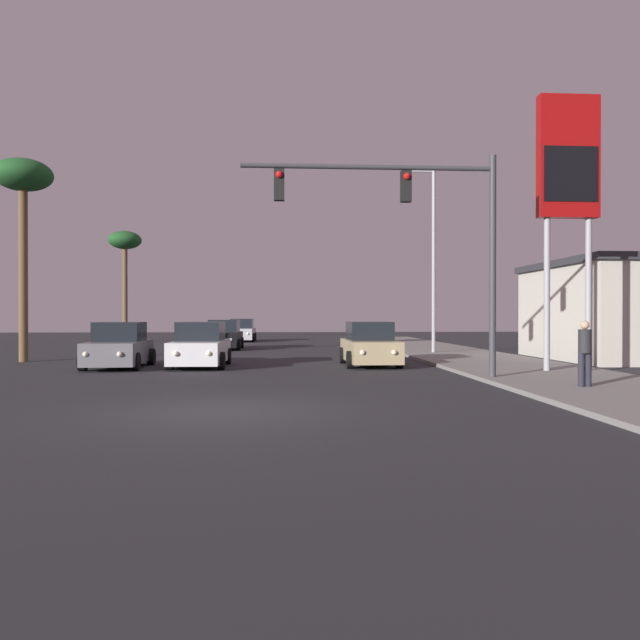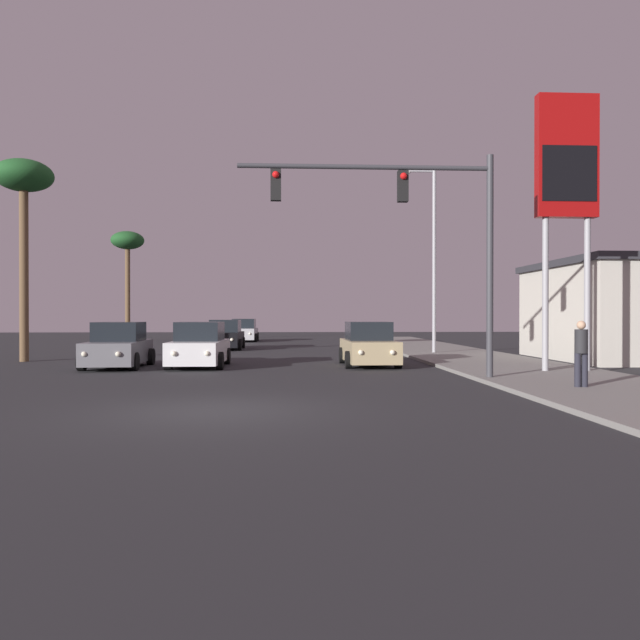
{
  "view_description": "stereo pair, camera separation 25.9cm",
  "coord_description": "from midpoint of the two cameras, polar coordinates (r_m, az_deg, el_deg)",
  "views": [
    {
      "loc": [
        1.22,
        -12.6,
        1.92
      ],
      "look_at": [
        2.98,
        15.89,
        1.72
      ],
      "focal_mm": 35.0,
      "sensor_mm": 36.0,
      "label": 1
    },
    {
      "loc": [
        1.48,
        -12.61,
        1.92
      ],
      "look_at": [
        2.98,
        15.89,
        1.72
      ],
      "focal_mm": 35.0,
      "sensor_mm": 36.0,
      "label": 2
    }
  ],
  "objects": [
    {
      "name": "car_tan",
      "position": [
        23.99,
        4.78,
        -2.36
      ],
      "size": [
        2.04,
        4.32,
        1.68
      ],
      "rotation": [
        0.0,
        0.0,
        3.16
      ],
      "color": "tan",
      "rests_on": "ground"
    },
    {
      "name": "sidewalk_right",
      "position": [
        24.1,
        16.81,
        -4.03
      ],
      "size": [
        5.0,
        60.0,
        0.12
      ],
      "color": "gray",
      "rests_on": "ground"
    },
    {
      "name": "car_silver",
      "position": [
        46.63,
        -6.8,
        -1.02
      ],
      "size": [
        2.04,
        4.33,
        1.68
      ],
      "rotation": [
        0.0,
        0.0,
        3.12
      ],
      "color": "#B7B7BC",
      "rests_on": "ground"
    },
    {
      "name": "car_black",
      "position": [
        35.87,
        -8.45,
        -1.45
      ],
      "size": [
        2.04,
        4.33,
        1.68
      ],
      "rotation": [
        0.0,
        0.0,
        3.12
      ],
      "color": "black",
      "rests_on": "ground"
    },
    {
      "name": "pedestrian_on_sidewalk",
      "position": [
        17.1,
        23.17,
        -2.59
      ],
      "size": [
        0.34,
        0.32,
        1.67
      ],
      "color": "#23232D",
      "rests_on": "sidewalk_right"
    },
    {
      "name": "palm_tree_far",
      "position": [
        48.31,
        -17.04,
        6.48
      ],
      "size": [
        2.4,
        2.4,
        8.13
      ],
      "color": "brown",
      "rests_on": "ground"
    },
    {
      "name": "palm_tree_near",
      "position": [
        29.23,
        -25.23,
        11.0
      ],
      "size": [
        2.4,
        2.4,
        8.43
      ],
      "color": "brown",
      "rests_on": "ground"
    },
    {
      "name": "gas_station_sign",
      "position": [
        22.42,
        21.95,
        12.47
      ],
      "size": [
        2.0,
        0.42,
        9.0
      ],
      "color": "#99999E",
      "rests_on": "sidewalk_right"
    },
    {
      "name": "car_white",
      "position": [
        23.73,
        -10.65,
        -2.4
      ],
      "size": [
        2.04,
        4.33,
        1.68
      ],
      "rotation": [
        0.0,
        0.0,
        3.12
      ],
      "color": "silver",
      "rests_on": "ground"
    },
    {
      "name": "ground_plane",
      "position": [
        12.82,
        -9.11,
        -8.2
      ],
      "size": [
        120.0,
        120.0,
        0.0
      ],
      "primitive_type": "plane",
      "color": "#28282B"
    },
    {
      "name": "street_lamp",
      "position": [
        31.15,
        10.4,
        6.29
      ],
      "size": [
        1.74,
        0.24,
        9.0
      ],
      "color": "#99999E",
      "rests_on": "sidewalk_right"
    },
    {
      "name": "car_grey",
      "position": [
        24.12,
        -17.65,
        -2.36
      ],
      "size": [
        2.04,
        4.34,
        1.68
      ],
      "rotation": [
        0.0,
        0.0,
        3.18
      ],
      "color": "slate",
      "rests_on": "ground"
    },
    {
      "name": "traffic_light_mast",
      "position": [
        18.58,
        9.33,
        9.12
      ],
      "size": [
        7.46,
        0.36,
        6.5
      ],
      "color": "#38383D",
      "rests_on": "sidewalk_right"
    }
  ]
}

